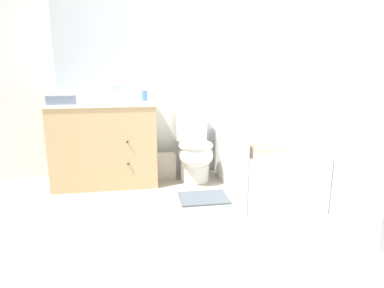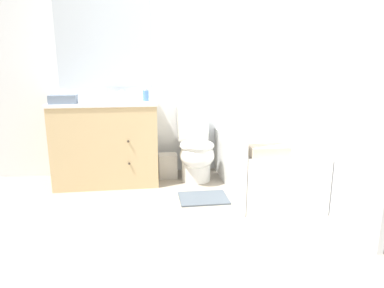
# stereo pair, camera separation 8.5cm
# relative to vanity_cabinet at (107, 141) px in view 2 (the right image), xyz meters

# --- Properties ---
(ground_plane) EXTENTS (14.00, 14.00, 0.00)m
(ground_plane) POSITION_rel_vanity_cabinet_xyz_m (0.71, -1.27, -0.45)
(ground_plane) COLOR gray
(wall_back) EXTENTS (8.00, 0.06, 2.50)m
(wall_back) POSITION_rel_vanity_cabinet_xyz_m (0.70, 0.31, 0.80)
(wall_back) COLOR silver
(wall_back) RESTS_ON ground_plane
(wall_right) EXTENTS (0.05, 2.56, 2.50)m
(wall_right) POSITION_rel_vanity_cabinet_xyz_m (1.99, -0.49, 0.80)
(wall_right) COLOR silver
(wall_right) RESTS_ON ground_plane
(vanity_cabinet) EXTENTS (1.09, 0.61, 0.89)m
(vanity_cabinet) POSITION_rel_vanity_cabinet_xyz_m (0.00, 0.00, 0.00)
(vanity_cabinet) COLOR tan
(vanity_cabinet) RESTS_ON ground_plane
(sink_faucet) EXTENTS (0.14, 0.12, 0.12)m
(sink_faucet) POSITION_rel_vanity_cabinet_xyz_m (-0.00, 0.20, 0.47)
(sink_faucet) COLOR silver
(sink_faucet) RESTS_ON vanity_cabinet
(toilet) EXTENTS (0.37, 0.65, 0.78)m
(toilet) POSITION_rel_vanity_cabinet_xyz_m (0.96, -0.06, -0.12)
(toilet) COLOR white
(toilet) RESTS_ON ground_plane
(bathtub) EXTENTS (0.71, 1.44, 0.51)m
(bathtub) POSITION_rel_vanity_cabinet_xyz_m (1.60, -0.43, -0.20)
(bathtub) COLOR white
(bathtub) RESTS_ON ground_plane
(shower_curtain) EXTENTS (0.01, 0.57, 1.86)m
(shower_curtain) POSITION_rel_vanity_cabinet_xyz_m (1.23, -0.79, 0.48)
(shower_curtain) COLOR white
(shower_curtain) RESTS_ON ground_plane
(wastebasket) EXTENTS (0.20, 0.17, 0.27)m
(wastebasket) POSITION_rel_vanity_cabinet_xyz_m (0.65, 0.04, -0.32)
(wastebasket) COLOR #B7B2A8
(wastebasket) RESTS_ON ground_plane
(tissue_box) EXTENTS (0.11, 0.14, 0.10)m
(tissue_box) POSITION_rel_vanity_cabinet_xyz_m (0.17, 0.16, 0.48)
(tissue_box) COLOR silver
(tissue_box) RESTS_ON vanity_cabinet
(soap_dispenser) EXTENTS (0.06, 0.06, 0.14)m
(soap_dispenser) POSITION_rel_vanity_cabinet_xyz_m (0.43, -0.04, 0.50)
(soap_dispenser) COLOR #4C7AB2
(soap_dispenser) RESTS_ON vanity_cabinet
(hand_towel_folded) EXTENTS (0.26, 0.14, 0.09)m
(hand_towel_folded) POSITION_rel_vanity_cabinet_xyz_m (-0.37, -0.18, 0.48)
(hand_towel_folded) COLOR slate
(hand_towel_folded) RESTS_ON vanity_cabinet
(bath_towel_folded) EXTENTS (0.33, 0.19, 0.09)m
(bath_towel_folded) POSITION_rel_vanity_cabinet_xyz_m (1.45, -0.99, 0.10)
(bath_towel_folded) COLOR beige
(bath_towel_folded) RESTS_ON bathtub
(bath_mat) EXTENTS (0.46, 0.35, 0.02)m
(bath_mat) POSITION_rel_vanity_cabinet_xyz_m (0.95, -0.64, -0.45)
(bath_mat) COLOR #4C5660
(bath_mat) RESTS_ON ground_plane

